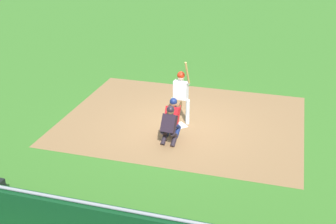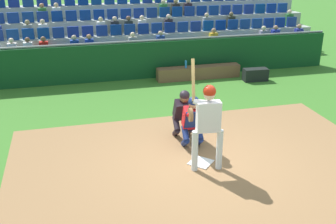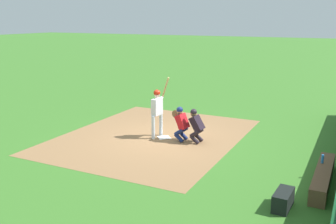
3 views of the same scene
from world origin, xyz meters
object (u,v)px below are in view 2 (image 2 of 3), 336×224
at_px(batter_at_plate, 208,118).
at_px(equipment_duffel_bag, 255,75).
at_px(home_plate_marker, 201,162).
at_px(water_bottle_on_bench, 186,64).
at_px(catcher_crouching, 193,119).
at_px(home_plate_umpire, 183,111).
at_px(dugout_bench, 199,72).

height_order(batter_at_plate, equipment_duffel_bag, batter_at_plate).
xyz_separation_m(home_plate_marker, water_bottle_on_bench, (-1.35, -5.66, 0.55)).
xyz_separation_m(catcher_crouching, equipment_duffel_bag, (-3.64, -4.33, -0.50)).
bearing_deg(batter_at_plate, water_bottle_on_bench, -102.64).
distance_m(catcher_crouching, equipment_duffel_bag, 5.68).
xyz_separation_m(catcher_crouching, home_plate_umpire, (0.04, -0.57, -0.03)).
distance_m(home_plate_marker, dugout_bench, 6.04).
height_order(batter_at_plate, home_plate_umpire, batter_at_plate).
xyz_separation_m(home_plate_marker, equipment_duffel_bag, (-3.66, -5.04, 0.20)).
bearing_deg(batter_at_plate, dugout_bench, -106.84).
bearing_deg(dugout_bench, water_bottle_on_bench, 9.70).
height_order(home_plate_marker, equipment_duffel_bag, equipment_duffel_bag).
bearing_deg(batter_at_plate, home_plate_umpire, -88.45).
height_order(catcher_crouching, dugout_bench, catcher_crouching).
relative_size(home_plate_umpire, dugout_bench, 0.43).
relative_size(batter_at_plate, dugout_bench, 0.77).
distance_m(home_plate_umpire, dugout_bench, 4.87).
height_order(home_plate_marker, water_bottle_on_bench, water_bottle_on_bench).
distance_m(home_plate_marker, equipment_duffel_bag, 6.23).
bearing_deg(dugout_bench, home_plate_umpire, 67.38).
bearing_deg(dugout_bench, catcher_crouching, 70.16).
relative_size(home_plate_umpire, equipment_duffel_bag, 1.51).
bearing_deg(water_bottle_on_bench, home_plate_marker, 76.61).
height_order(catcher_crouching, water_bottle_on_bench, catcher_crouching).
xyz_separation_m(dugout_bench, equipment_duffel_bag, (-1.82, 0.71, -0.01)).
distance_m(batter_at_plate, dugout_bench, 6.35).
bearing_deg(catcher_crouching, home_plate_marker, 88.42).
xyz_separation_m(batter_at_plate, dugout_bench, (-1.82, -6.02, -0.92)).
xyz_separation_m(dugout_bench, water_bottle_on_bench, (0.49, 0.08, 0.34)).
bearing_deg(catcher_crouching, water_bottle_on_bench, -105.00).
bearing_deg(equipment_duffel_bag, water_bottle_on_bench, -12.25).
bearing_deg(home_plate_marker, water_bottle_on_bench, -103.39).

